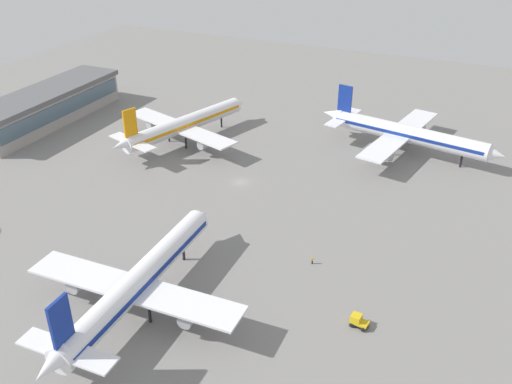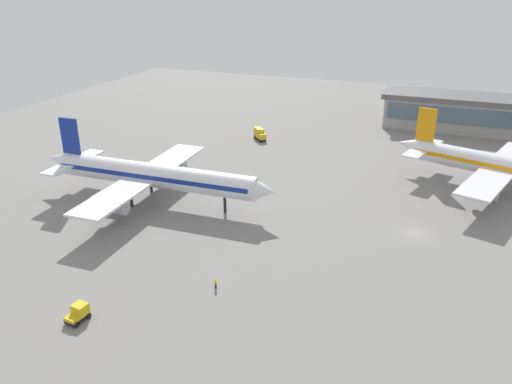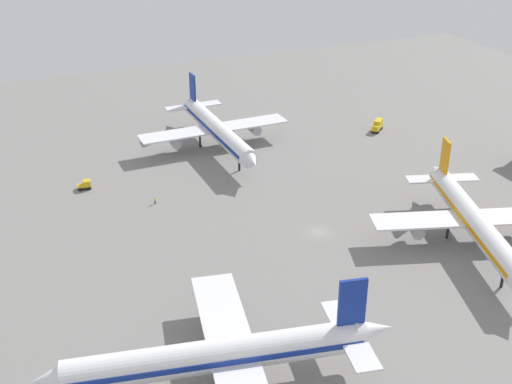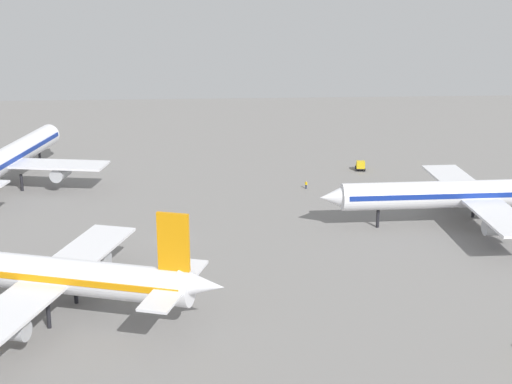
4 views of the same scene
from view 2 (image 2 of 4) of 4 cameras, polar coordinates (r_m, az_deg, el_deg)
ground at (r=99.72m, az=17.49°, el=-4.47°), size 288.00×288.00×0.00m
terminal_building at (r=171.91m, az=24.06°, el=8.10°), size 59.06×16.16×10.87m
airplane_taxiing at (r=123.80m, az=26.68°, el=2.48°), size 51.85×42.50×16.16m
airplane_distant at (r=108.36m, az=-11.66°, el=1.89°), size 54.19×43.36×16.51m
catering_truck at (r=149.64m, az=0.42°, el=6.58°), size 5.15×5.44×3.30m
baggage_tug at (r=76.68m, az=-19.43°, el=-12.75°), size 2.55×3.40×2.30m
ground_crew_worker at (r=79.31m, az=-4.59°, el=-10.28°), size 0.54×0.54×1.67m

